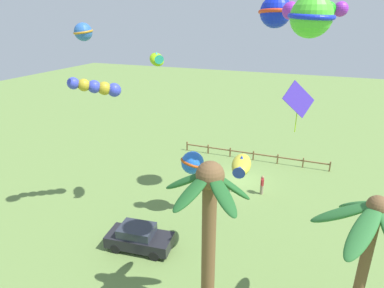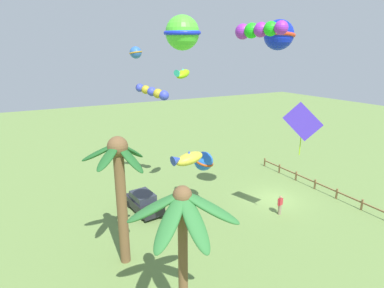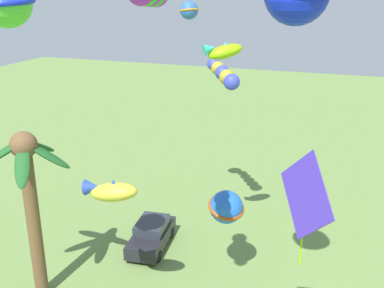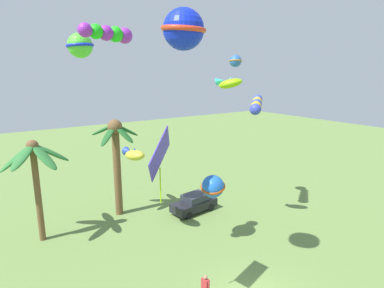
{
  "view_description": "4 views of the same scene",
  "coord_description": "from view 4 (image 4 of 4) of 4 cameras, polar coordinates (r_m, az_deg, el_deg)",
  "views": [
    {
      "loc": [
        -5.34,
        24.85,
        13.05
      ],
      "look_at": [
        1.35,
        7.71,
        5.96
      ],
      "focal_mm": 30.87,
      "sensor_mm": 36.0,
      "label": 1
    },
    {
      "loc": [
        -17.63,
        17.86,
        12.1
      ],
      "look_at": [
        0.65,
        7.92,
        5.98
      ],
      "focal_mm": 28.29,
      "sensor_mm": 36.0,
      "label": 2
    },
    {
      "loc": [
        -16.12,
        1.44,
        13.55
      ],
      "look_at": [
        0.25,
        7.26,
        7.46
      ],
      "focal_mm": 42.56,
      "sensor_mm": 36.0,
      "label": 3
    },
    {
      "loc": [
        -10.42,
        -9.49,
        11.44
      ],
      "look_at": [
        0.6,
        6.76,
        6.97
      ],
      "focal_mm": 29.45,
      "sensor_mm": 36.0,
      "label": 4
    }
  ],
  "objects": [
    {
      "name": "kite_fish_6",
      "position": [
        21.84,
        6.69,
        10.91
      ],
      "size": [
        1.68,
        1.96,
        0.96
      ],
      "color": "#8DCA0F"
    },
    {
      "name": "kite_ball_5",
      "position": [
        21.28,
        3.79,
        -7.66
      ],
      "size": [
        2.35,
        2.35,
        1.53
      ],
      "color": "blue"
    },
    {
      "name": "palm_tree_0",
      "position": [
        23.33,
        -26.74,
        -3.11
      ],
      "size": [
        4.38,
        4.4,
        7.15
      ],
      "color": "brown",
      "rests_on": "ground"
    },
    {
      "name": "kite_tube_2",
      "position": [
        25.23,
        11.59,
        7.0
      ],
      "size": [
        2.62,
        2.36,
        1.38
      ],
      "color": "#3844C8"
    },
    {
      "name": "kite_ball_8",
      "position": [
        25.8,
        7.88,
        14.66
      ],
      "size": [
        1.47,
        1.47,
        0.95
      ],
      "color": "#2D62B7"
    },
    {
      "name": "parked_car_0",
      "position": [
        26.83,
        0.4,
        -10.64
      ],
      "size": [
        4.06,
        2.11,
        1.51
      ],
      "color": "black",
      "rests_on": "ground"
    },
    {
      "name": "kite_diamond_3",
      "position": [
        13.82,
        -5.87,
        -2.02
      ],
      "size": [
        1.97,
        1.72,
        3.54
      ],
      "color": "#442EB4"
    },
    {
      "name": "kite_ball_4",
      "position": [
        21.65,
        -19.61,
        16.45
      ],
      "size": [
        2.35,
        2.35,
        1.53
      ],
      "color": "#4FD432"
    },
    {
      "name": "kite_fish_7",
      "position": [
        21.64,
        -10.5,
        -1.87
      ],
      "size": [
        1.21,
        2.31,
        0.99
      ],
      "color": "gold"
    },
    {
      "name": "kite_tube_1",
      "position": [
        17.4,
        -14.9,
        18.8
      ],
      "size": [
        3.01,
        1.39,
        0.83
      ],
      "color": "purple"
    },
    {
      "name": "palm_tree_1",
      "position": [
        25.62,
        -13.57,
        -0.8
      ],
      "size": [
        3.63,
        3.82,
        7.89
      ],
      "color": "brown",
      "rests_on": "ground"
    },
    {
      "name": "kite_ball_0",
      "position": [
        15.19,
        -1.54,
        20.05
      ],
      "size": [
        2.54,
        2.54,
        1.89
      ],
      "color": "#1126D5"
    }
  ]
}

